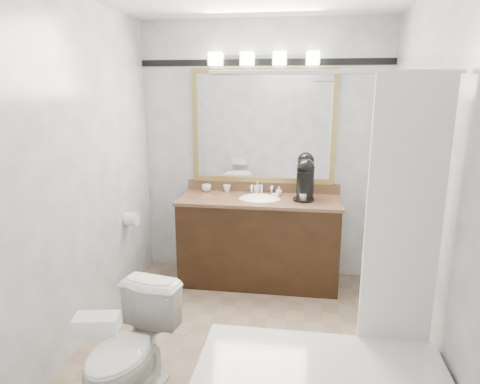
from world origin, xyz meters
name	(u,v)px	position (x,y,z in m)	size (l,w,h in m)	color
room	(245,179)	(0.00, 0.00, 1.25)	(2.42, 2.62, 2.52)	gray
vanity	(259,239)	(0.00, 1.02, 0.44)	(1.53, 0.58, 0.97)	black
mirror	(263,127)	(0.00, 1.28, 1.50)	(1.40, 0.04, 1.10)	#A48B4A
vanity_light_bar	(263,58)	(0.00, 1.23, 2.13)	(1.02, 0.14, 0.12)	silver
accent_stripe	(264,62)	(0.00, 1.29, 2.10)	(2.40, 0.01, 0.06)	black
tp_roll	(131,219)	(-1.14, 0.66, 0.70)	(0.12, 0.12, 0.11)	white
toilet	(130,352)	(-0.58, -0.77, 0.35)	(0.39, 0.68, 0.70)	white
tissue_box	(96,324)	(-0.58, -1.12, 0.74)	(0.21, 0.12, 0.09)	white
coffee_maker	(305,179)	(0.42, 1.05, 1.05)	(0.20, 0.25, 0.38)	black
cup_left	(207,188)	(-0.56, 1.21, 0.89)	(0.09, 0.09, 0.07)	white
cup_right	(227,188)	(-0.35, 1.23, 0.88)	(0.07, 0.07, 0.07)	white
soap_bottle_a	(257,187)	(-0.04, 1.23, 0.91)	(0.05, 0.05, 0.11)	white
soap_bottle_b	(279,191)	(0.17, 1.18, 0.89)	(0.06, 0.06, 0.08)	white
soap_bar	(275,195)	(0.14, 1.13, 0.86)	(0.07, 0.04, 0.02)	beige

